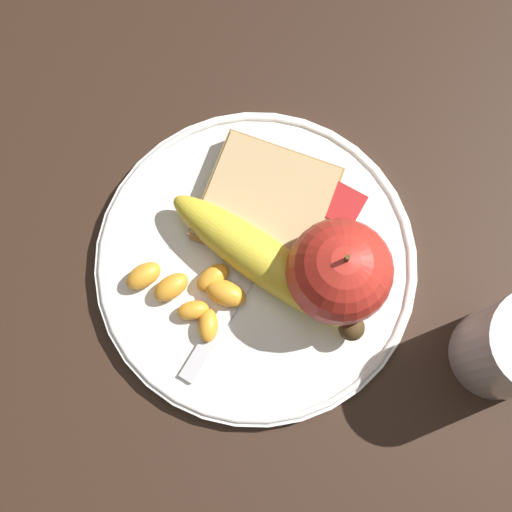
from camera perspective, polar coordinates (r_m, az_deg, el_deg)
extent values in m
plane|color=#332116|center=(0.58, 0.00, -0.72)|extent=(3.00, 3.00, 0.00)
cylinder|color=white|center=(0.58, 0.00, -0.59)|extent=(0.26, 0.26, 0.01)
torus|color=white|center=(0.57, 0.00, -0.46)|extent=(0.26, 0.26, 0.01)
cylinder|color=yellow|center=(0.56, 19.83, -6.99)|extent=(0.06, 0.06, 0.08)
sphere|color=red|center=(0.53, 6.70, -1.27)|extent=(0.08, 0.08, 0.08)
cylinder|color=brown|center=(0.49, 7.29, -0.20)|extent=(0.00, 0.00, 0.01)
ellipsoid|color=yellow|center=(0.55, 0.56, -0.80)|extent=(0.18, 0.06, 0.04)
sphere|color=#473319|center=(0.55, 7.65, -5.70)|extent=(0.02, 0.02, 0.02)
cube|color=olive|center=(0.57, 0.89, 4.18)|extent=(0.11, 0.11, 0.02)
cube|color=tan|center=(0.57, 0.89, 4.18)|extent=(0.11, 0.10, 0.02)
cube|color=silver|center=(0.56, -2.36, -5.09)|extent=(0.01, 0.11, 0.00)
cube|color=silver|center=(0.58, 1.81, 1.74)|extent=(0.03, 0.05, 0.00)
cube|color=white|center=(0.58, 6.47, 3.97)|extent=(0.04, 0.03, 0.02)
cube|color=#B21E1E|center=(0.57, 6.59, 4.29)|extent=(0.04, 0.03, 0.00)
ellipsoid|color=#F9A32D|center=(0.56, -6.80, -2.49)|extent=(0.03, 0.03, 0.02)
ellipsoid|color=#F9A32D|center=(0.56, -3.49, -1.73)|extent=(0.03, 0.03, 0.02)
ellipsoid|color=#F9A32D|center=(0.56, -5.06, -4.35)|extent=(0.03, 0.03, 0.01)
ellipsoid|color=#F9A32D|center=(0.57, -8.99, -1.57)|extent=(0.03, 0.03, 0.02)
ellipsoid|color=#F9A32D|center=(0.56, -2.44, -2.99)|extent=(0.04, 0.02, 0.02)
ellipsoid|color=#F9A32D|center=(0.56, -3.86, -5.56)|extent=(0.03, 0.03, 0.01)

